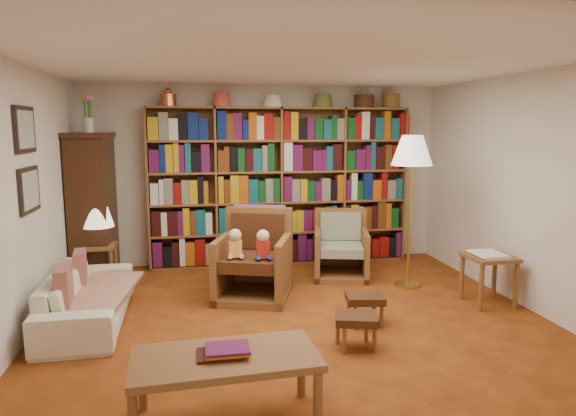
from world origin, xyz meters
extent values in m
plane|color=#904516|center=(0.00, 0.00, 0.00)|extent=(5.00, 5.00, 0.00)
plane|color=white|center=(0.00, 0.00, 2.50)|extent=(5.00, 5.00, 0.00)
plane|color=silver|center=(0.00, 2.50, 1.25)|extent=(5.00, 0.00, 5.00)
plane|color=silver|center=(0.00, -2.50, 1.25)|extent=(5.00, 0.00, 5.00)
plane|color=silver|center=(-2.50, 0.00, 1.25)|extent=(0.00, 5.00, 5.00)
plane|color=silver|center=(2.50, 0.00, 1.25)|extent=(0.00, 5.00, 5.00)
cube|color=brown|center=(0.20, 2.34, 1.10)|extent=(3.60, 0.30, 2.20)
cube|color=#3A1F0F|center=(-2.25, 2.00, 0.90)|extent=(0.45, 0.90, 1.80)
cube|color=#3A1F0F|center=(-2.25, 2.00, 1.83)|extent=(0.50, 0.95, 0.06)
cylinder|color=white|center=(-2.25, 2.00, 1.95)|extent=(0.12, 0.12, 0.18)
cube|color=black|center=(-2.48, 0.30, 1.90)|extent=(0.03, 0.52, 0.42)
cube|color=gray|center=(-2.46, 0.30, 1.90)|extent=(0.01, 0.44, 0.34)
cube|color=black|center=(-2.48, 0.30, 1.35)|extent=(0.03, 0.52, 0.42)
cube|color=gray|center=(-2.46, 0.30, 1.35)|extent=(0.01, 0.44, 0.34)
imported|color=silver|center=(-2.05, 0.41, 0.26)|extent=(1.78, 0.73, 0.52)
cube|color=beige|center=(-2.00, 0.41, 0.30)|extent=(0.86, 1.41, 0.04)
cube|color=maroon|center=(-2.18, 0.76, 0.45)|extent=(0.17, 0.37, 0.36)
cube|color=maroon|center=(-2.18, 0.06, 0.45)|extent=(0.16, 0.39, 0.38)
cube|color=brown|center=(-2.15, 1.67, 0.49)|extent=(0.39, 0.39, 0.04)
cylinder|color=brown|center=(-2.30, 1.52, 0.23)|extent=(0.05, 0.05, 0.47)
cylinder|color=brown|center=(-2.00, 1.52, 0.23)|extent=(0.05, 0.05, 0.47)
cylinder|color=brown|center=(-2.30, 1.83, 0.23)|extent=(0.05, 0.05, 0.47)
cylinder|color=brown|center=(-2.00, 1.83, 0.23)|extent=(0.05, 0.05, 0.47)
cylinder|color=gold|center=(-2.15, 1.67, 0.62)|extent=(0.13, 0.13, 0.21)
cone|color=#FBF0CE|center=(-2.15, 1.67, 0.88)|extent=(0.38, 0.38, 0.30)
cube|color=brown|center=(-0.36, 0.86, 0.04)|extent=(1.01, 1.03, 0.09)
cube|color=brown|center=(-0.71, 0.86, 0.35)|extent=(0.33, 0.81, 0.70)
cube|color=brown|center=(0.00, 0.86, 0.35)|extent=(0.33, 0.81, 0.70)
cube|color=brown|center=(-0.36, 1.23, 0.49)|extent=(0.78, 0.33, 0.99)
cube|color=#482213|center=(-0.36, 0.82, 0.44)|extent=(0.80, 0.85, 0.13)
cube|color=#482213|center=(-0.36, 1.15, 0.72)|extent=(0.62, 0.30, 0.42)
cube|color=#CF3778|center=(-0.36, 1.26, 0.79)|extent=(0.60, 0.26, 0.44)
cube|color=brown|center=(0.85, 1.48, 0.04)|extent=(0.83, 0.85, 0.08)
cube|color=brown|center=(0.54, 1.48, 0.30)|extent=(0.23, 0.71, 0.61)
cube|color=brown|center=(1.16, 1.48, 0.30)|extent=(0.23, 0.71, 0.61)
cube|color=brown|center=(0.85, 1.80, 0.43)|extent=(0.68, 0.23, 0.86)
cube|color=#99A281|center=(0.85, 1.46, 0.38)|extent=(0.66, 0.71, 0.11)
cube|color=#99A281|center=(0.85, 1.74, 0.63)|extent=(0.54, 0.22, 0.36)
cube|color=black|center=(-0.12, 1.55, 0.46)|extent=(0.50, 0.50, 0.06)
cube|color=black|center=(-0.12, 1.77, 0.71)|extent=(0.46, 0.10, 0.46)
cylinder|color=black|center=(-0.37, 1.65, 0.29)|extent=(0.03, 0.57, 0.57)
cylinder|color=black|center=(0.14, 1.65, 0.29)|extent=(0.03, 0.57, 0.57)
cylinder|color=black|center=(-0.30, 1.26, 0.08)|extent=(0.03, 0.16, 0.16)
cylinder|color=black|center=(0.07, 1.26, 0.08)|extent=(0.03, 0.16, 0.16)
cylinder|color=gold|center=(1.55, 0.97, 0.02)|extent=(0.31, 0.31, 0.03)
cylinder|color=gold|center=(1.55, 0.97, 0.77)|extent=(0.03, 0.03, 1.55)
cone|color=#FBF0CE|center=(1.55, 0.97, 1.66)|extent=(0.49, 0.49, 0.35)
cube|color=brown|center=(2.15, 0.20, 0.53)|extent=(0.49, 0.49, 0.04)
cylinder|color=brown|center=(1.95, 0.00, 0.25)|extent=(0.05, 0.05, 0.51)
cylinder|color=brown|center=(2.35, 0.00, 0.25)|extent=(0.05, 0.05, 0.51)
cylinder|color=brown|center=(1.95, 0.40, 0.25)|extent=(0.05, 0.05, 0.51)
cylinder|color=brown|center=(2.35, 0.40, 0.25)|extent=(0.05, 0.05, 0.51)
cube|color=white|center=(2.15, 0.20, 0.56)|extent=(0.31, 0.39, 0.03)
cube|color=#482213|center=(0.38, -0.64, 0.27)|extent=(0.42, 0.39, 0.07)
cylinder|color=brown|center=(0.25, -0.74, 0.12)|extent=(0.04, 0.04, 0.23)
cylinder|color=brown|center=(0.51, -0.74, 0.12)|extent=(0.04, 0.04, 0.23)
cylinder|color=brown|center=(0.25, -0.53, 0.12)|extent=(0.04, 0.04, 0.23)
cylinder|color=brown|center=(0.51, -0.53, 0.12)|extent=(0.04, 0.04, 0.23)
cube|color=#482213|center=(0.63, -0.14, 0.27)|extent=(0.40, 0.35, 0.07)
cylinder|color=brown|center=(0.50, -0.24, 0.12)|extent=(0.04, 0.04, 0.23)
cylinder|color=brown|center=(0.77, -0.24, 0.12)|extent=(0.04, 0.04, 0.23)
cylinder|color=brown|center=(0.50, -0.03, 0.12)|extent=(0.04, 0.04, 0.23)
cylinder|color=brown|center=(0.77, -0.03, 0.12)|extent=(0.04, 0.04, 0.23)
cube|color=brown|center=(-0.81, -1.60, 0.44)|extent=(1.23, 0.67, 0.05)
cylinder|color=brown|center=(-0.25, -1.86, 0.21)|extent=(0.06, 0.06, 0.42)
cylinder|color=brown|center=(-1.36, -1.35, 0.21)|extent=(0.06, 0.06, 0.42)
cylinder|color=brown|center=(-0.25, -1.35, 0.21)|extent=(0.06, 0.06, 0.42)
cube|color=brown|center=(-0.81, -1.60, 0.49)|extent=(0.29, 0.24, 0.05)
camera|label=1|loc=(-0.96, -4.74, 1.91)|focal=32.00mm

